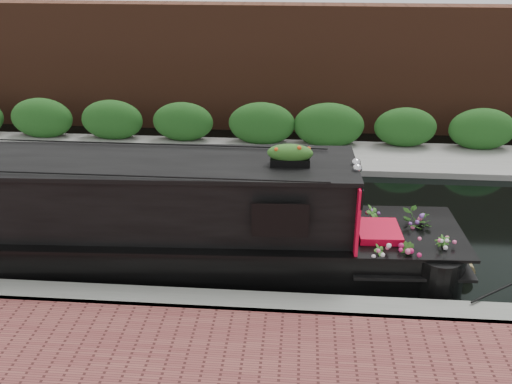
{
  "coord_description": "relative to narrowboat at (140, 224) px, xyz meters",
  "views": [
    {
      "loc": [
        1.3,
        -11.39,
        5.99
      ],
      "look_at": [
        0.41,
        -0.6,
        1.07
      ],
      "focal_mm": 40.0,
      "sensor_mm": 36.0,
      "label": 1
    }
  ],
  "objects": [
    {
      "name": "near_bank_coping",
      "position": [
        1.75,
        -1.55,
        -0.83
      ],
      "size": [
        40.0,
        0.6,
        0.5
      ],
      "primitive_type": "cube",
      "color": "slate",
      "rests_on": "ground"
    },
    {
      "name": "narrowboat",
      "position": [
        0.0,
        0.0,
        0.0
      ],
      "size": [
        11.94,
        2.58,
        2.78
      ],
      "rotation": [
        0.0,
        0.0,
        0.04
      ],
      "color": "black",
      "rests_on": "ground"
    },
    {
      "name": "ground",
      "position": [
        1.75,
        1.75,
        -0.83
      ],
      "size": [
        80.0,
        80.0,
        0.0
      ],
      "primitive_type": "plane",
      "color": "black",
      "rests_on": "ground"
    },
    {
      "name": "far_hedge",
      "position": [
        1.75,
        6.85,
        -0.83
      ],
      "size": [
        40.0,
        1.1,
        2.8
      ],
      "primitive_type": "cube",
      "color": "#1E501A",
      "rests_on": "ground"
    },
    {
      "name": "far_bank_path",
      "position": [
        1.75,
        5.95,
        -0.83
      ],
      "size": [
        40.0,
        2.4,
        0.34
      ],
      "primitive_type": "cube",
      "color": "gray",
      "rests_on": "ground"
    },
    {
      "name": "rope_fender",
      "position": [
        6.27,
        -0.0,
        -0.67
      ],
      "size": [
        0.32,
        0.4,
        0.32
      ],
      "primitive_type": "cylinder",
      "rotation": [
        1.57,
        0.0,
        0.0
      ],
      "color": "olive",
      "rests_on": "ground"
    },
    {
      "name": "far_brick_wall",
      "position": [
        1.75,
        8.95,
        -0.83
      ],
      "size": [
        40.0,
        1.0,
        8.0
      ],
      "primitive_type": "cube",
      "color": "#4C2819",
      "rests_on": "ground"
    }
  ]
}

